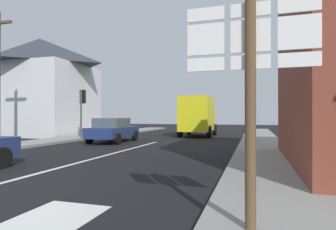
{
  "coord_description": "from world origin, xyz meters",
  "views": [
    {
      "loc": [
        5.69,
        -4.36,
        1.58
      ],
      "look_at": [
        0.8,
        11.87,
        1.65
      ],
      "focal_mm": 30.43,
      "sensor_mm": 36.0,
      "label": 1
    }
  ],
  "objects_px": {
    "traffic_light_far_right": "(248,104)",
    "traffic_light_near_left": "(82,103)",
    "sedan_far": "(113,130)",
    "delivery_truck": "(198,115)",
    "route_sign_post": "(250,83)"
  },
  "relations": [
    {
      "from": "route_sign_post",
      "to": "traffic_light_near_left",
      "type": "xyz_separation_m",
      "value": [
        -10.9,
        12.7,
        0.47
      ]
    },
    {
      "from": "sedan_far",
      "to": "delivery_truck",
      "type": "height_order",
      "value": "delivery_truck"
    },
    {
      "from": "delivery_truck",
      "to": "traffic_light_near_left",
      "type": "xyz_separation_m",
      "value": [
        -6.73,
        -5.66,
        0.82
      ]
    },
    {
      "from": "delivery_truck",
      "to": "traffic_light_far_right",
      "type": "distance_m",
      "value": 4.08
    },
    {
      "from": "traffic_light_near_left",
      "to": "route_sign_post",
      "type": "bearing_deg",
      "value": -49.36
    },
    {
      "from": "sedan_far",
      "to": "route_sign_post",
      "type": "xyz_separation_m",
      "value": [
        8.16,
        -11.83,
        1.24
      ]
    },
    {
      "from": "sedan_far",
      "to": "route_sign_post",
      "type": "relative_size",
      "value": 1.34
    },
    {
      "from": "route_sign_post",
      "to": "traffic_light_near_left",
      "type": "distance_m",
      "value": 16.74
    },
    {
      "from": "traffic_light_far_right",
      "to": "traffic_light_near_left",
      "type": "height_order",
      "value": "traffic_light_far_right"
    },
    {
      "from": "traffic_light_far_right",
      "to": "route_sign_post",
      "type": "bearing_deg",
      "value": -88.84
    },
    {
      "from": "sedan_far",
      "to": "traffic_light_near_left",
      "type": "distance_m",
      "value": 3.34
    },
    {
      "from": "traffic_light_far_right",
      "to": "traffic_light_near_left",
      "type": "distance_m",
      "value": 12.57
    },
    {
      "from": "traffic_light_near_left",
      "to": "delivery_truck",
      "type": "bearing_deg",
      "value": 40.09
    },
    {
      "from": "sedan_far",
      "to": "traffic_light_near_left",
      "type": "relative_size",
      "value": 1.28
    },
    {
      "from": "traffic_light_near_left",
      "to": "traffic_light_far_right",
      "type": "bearing_deg",
      "value": 33.29
    }
  ]
}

